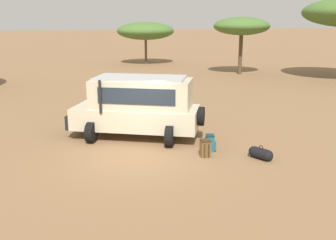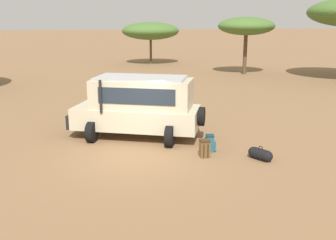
% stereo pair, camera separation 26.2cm
% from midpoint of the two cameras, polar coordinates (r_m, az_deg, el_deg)
% --- Properties ---
extents(ground_plane, '(320.00, 320.00, 0.00)m').
position_cam_midpoint_polar(ground_plane, '(13.51, -4.12, -5.49)').
color(ground_plane, olive).
extents(safari_vehicle, '(5.38, 3.83, 2.44)m').
position_cam_midpoint_polar(safari_vehicle, '(15.48, -3.75, 2.10)').
color(safari_vehicle, beige).
rests_on(safari_vehicle, ground_plane).
extents(backpack_beside_front_wheel, '(0.42, 0.37, 0.61)m').
position_cam_midpoint_polar(backpack_beside_front_wheel, '(14.12, 6.65, -3.39)').
color(backpack_beside_front_wheel, '#235B6B').
rests_on(backpack_beside_front_wheel, ground_plane).
extents(backpack_cluster_center, '(0.34, 0.42, 0.61)m').
position_cam_midpoint_polar(backpack_cluster_center, '(13.55, 5.88, -4.14)').
color(backpack_cluster_center, brown).
rests_on(backpack_cluster_center, ground_plane).
extents(duffel_bag_low_black_case, '(0.63, 0.86, 0.48)m').
position_cam_midpoint_polar(duffel_bag_low_black_case, '(13.65, 13.79, -4.83)').
color(duffel_bag_low_black_case, black).
rests_on(duffel_bag_low_black_case, ground_plane).
extents(acacia_tree_left_mid, '(5.88, 5.30, 4.27)m').
position_cam_midpoint_polar(acacia_tree_left_mid, '(41.46, -2.36, 12.79)').
color(acacia_tree_left_mid, brown).
rests_on(acacia_tree_left_mid, ground_plane).
extents(acacia_tree_centre_back, '(4.75, 4.33, 4.75)m').
position_cam_midpoint_polar(acacia_tree_centre_back, '(34.18, 11.52, 13.17)').
color(acacia_tree_centre_back, brown).
rests_on(acacia_tree_centre_back, ground_plane).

